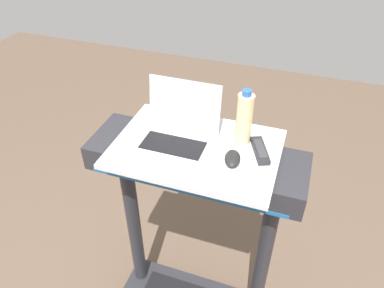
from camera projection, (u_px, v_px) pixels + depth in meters
desk_board at (196, 149)px, 1.48m from camera, size 0.66×0.46×0.02m
laptop at (178, 132)px, 1.47m from camera, size 0.30×0.25×0.23m
computer_mouse at (232, 158)px, 1.39m from camera, size 0.08×0.11×0.03m
water_bottle at (244, 119)px, 1.43m from camera, size 0.06×0.06×0.24m
tv_remote at (260, 150)px, 1.44m from camera, size 0.10×0.17×0.02m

